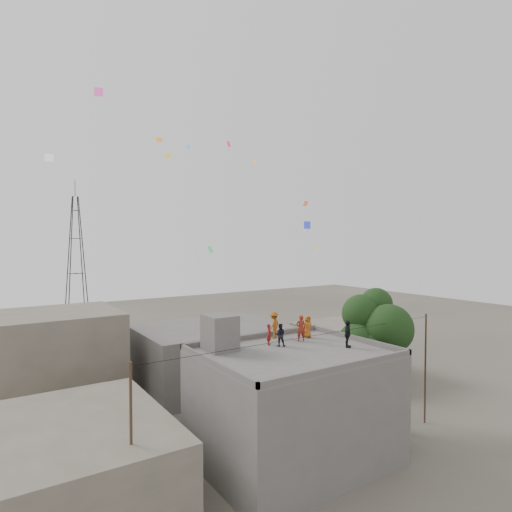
{
  "coord_description": "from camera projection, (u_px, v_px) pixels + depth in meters",
  "views": [
    {
      "loc": [
        -14.58,
        -18.59,
        12.27
      ],
      "look_at": [
        -0.93,
        2.34,
        11.39
      ],
      "focal_mm": 30.0,
      "sensor_mm": 36.0,
      "label": 1
    }
  ],
  "objects": [
    {
      "name": "transmission_tower",
      "position": [
        76.0,
        266.0,
        54.93
      ],
      "size": [
        2.97,
        2.97,
        20.01
      ],
      "color": "black",
      "rests_on": "ground"
    },
    {
      "name": "person_dark_adult",
      "position": [
        348.0,
        334.0,
        24.73
      ],
      "size": [
        0.98,
        0.82,
        1.57
      ],
      "primitive_type": "imported",
      "rotation": [
        0.0,
        0.0,
        0.58
      ],
      "color": "black",
      "rests_on": "main_building"
    },
    {
      "name": "parapet",
      "position": [
        293.0,
        349.0,
        23.73
      ],
      "size": [
        10.0,
        8.0,
        0.3
      ],
      "color": "#53504D",
      "rests_on": "main_building"
    },
    {
      "name": "neighbor_northwest",
      "position": [
        54.0,
        359.0,
        31.76
      ],
      "size": [
        9.0,
        8.0,
        7.0
      ],
      "primitive_type": "cube",
      "color": "#5C5548",
      "rests_on": "ground"
    },
    {
      "name": "person_dark_child",
      "position": [
        280.0,
        335.0,
        25.05
      ],
      "size": [
        0.82,
        0.78,
        1.33
      ],
      "primitive_type": "imported",
      "rotation": [
        0.0,
        0.0,
        2.53
      ],
      "color": "black",
      "rests_on": "main_building"
    },
    {
      "name": "neighbor_east",
      "position": [
        345.0,
        349.0,
        39.89
      ],
      "size": [
        7.0,
        8.0,
        4.4
      ],
      "primitive_type": "cube",
      "color": "#5C5548",
      "rests_on": "ground"
    },
    {
      "name": "neighbor_west",
      "position": [
        76.0,
        465.0,
        19.55
      ],
      "size": [
        8.0,
        10.0,
        4.0
      ],
      "primitive_type": "cube",
      "color": "#5C5548",
      "rests_on": "ground"
    },
    {
      "name": "kites",
      "position": [
        232.0,
        195.0,
        29.67
      ],
      "size": [
        20.56,
        13.37,
        9.37
      ],
      "color": "#E75218",
      "rests_on": "ground"
    },
    {
      "name": "utility_line",
      "position": [
        314.0,
        397.0,
        23.04
      ],
      "size": [
        20.12,
        0.62,
        7.4
      ],
      "color": "black",
      "rests_on": "ground"
    },
    {
      "name": "stair_head_box",
      "position": [
        220.0,
        333.0,
        24.13
      ],
      "size": [
        1.6,
        1.8,
        2.0
      ],
      "primitive_type": "cube",
      "color": "#53504D",
      "rests_on": "main_building"
    },
    {
      "name": "person_red_child",
      "position": [
        269.0,
        334.0,
        25.34
      ],
      "size": [
        0.53,
        0.54,
        1.25
      ],
      "primitive_type": "imported",
      "rotation": [
        0.0,
        0.0,
        0.82
      ],
      "color": "maroon",
      "rests_on": "main_building"
    },
    {
      "name": "tree",
      "position": [
        375.0,
        334.0,
        28.26
      ],
      "size": [
        4.9,
        4.6,
        9.1
      ],
      "color": "black",
      "rests_on": "ground"
    },
    {
      "name": "main_building",
      "position": [
        293.0,
        406.0,
        23.84
      ],
      "size": [
        10.0,
        8.0,
        6.1
      ],
      "color": "#53504D",
      "rests_on": "ground"
    },
    {
      "name": "person_orange_child",
      "position": [
        308.0,
        327.0,
        27.23
      ],
      "size": [
        0.75,
        0.54,
        1.43
      ],
      "primitive_type": "imported",
      "rotation": [
        0.0,
        0.0,
        -0.13
      ],
      "color": "#AD5413",
      "rests_on": "main_building"
    },
    {
      "name": "neighbor_north",
      "position": [
        210.0,
        355.0,
        36.67
      ],
      "size": [
        12.0,
        9.0,
        5.0
      ],
      "primitive_type": "cube",
      "color": "#53504D",
      "rests_on": "ground"
    },
    {
      "name": "person_red_adult",
      "position": [
        301.0,
        328.0,
        26.3
      ],
      "size": [
        0.7,
        0.63,
        1.61
      ],
      "primitive_type": "imported",
      "rotation": [
        0.0,
        0.0,
        2.61
      ],
      "color": "maroon",
      "rests_on": "main_building"
    },
    {
      "name": "person_orange_adult",
      "position": [
        274.0,
        325.0,
        27.17
      ],
      "size": [
        1.25,
        1.08,
        1.68
      ],
      "primitive_type": "imported",
      "rotation": [
        0.0,
        0.0,
        -2.63
      ],
      "color": "#984D11",
      "rests_on": "main_building"
    },
    {
      "name": "ground",
      "position": [
        293.0,
        460.0,
        23.95
      ],
      "size": [
        140.0,
        140.0,
        0.0
      ],
      "primitive_type": "plane",
      "color": "#464139",
      "rests_on": "ground"
    }
  ]
}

